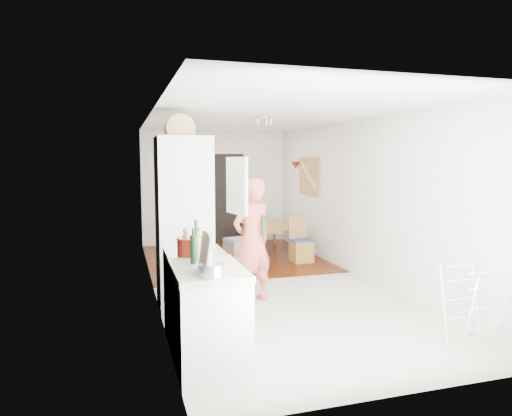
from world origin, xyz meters
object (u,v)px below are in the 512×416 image
person (252,230)px  dining_chair (301,239)px  drying_rack (473,307)px  stool (237,262)px  dining_table (270,240)px

person → dining_chair: bearing=-149.6°
drying_rack → dining_chair: bearing=93.5°
dining_chair → drying_rack: dining_chair is taller
stool → drying_rack: (1.55, -3.41, 0.18)m
stool → drying_rack: 3.75m
person → dining_table: 3.46m
dining_table → dining_chair: dining_chair is taller
person → dining_table: size_ratio=1.45×
dining_chair → stool: 1.51m
stool → dining_table: bearing=56.9°
dining_chair → drying_rack: bearing=-89.0°
dining_table → stool: (-1.15, -1.75, -0.01)m
person → drying_rack: bearing=107.3°
person → stool: size_ratio=4.29×
person → drying_rack: size_ratio=2.36×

